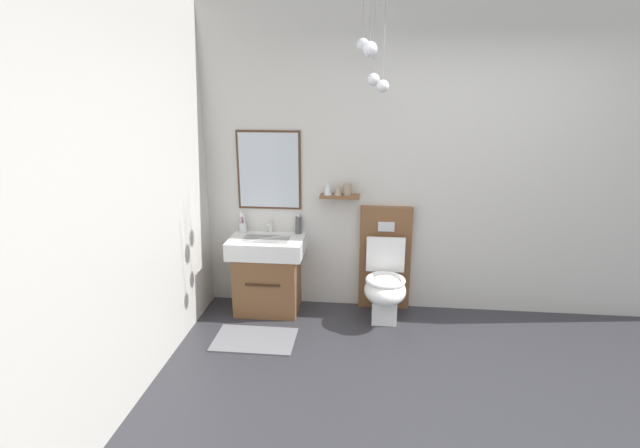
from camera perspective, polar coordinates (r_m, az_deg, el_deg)
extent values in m
cube|color=#2D2D33|center=(3.39, 19.58, -23.44)|extent=(6.05, 4.92, 0.10)
cube|color=beige|center=(4.45, 16.15, 6.95)|extent=(4.85, 0.12, 2.78)
cube|color=#4C301E|center=(4.42, -6.16, 6.44)|extent=(0.59, 0.02, 0.73)
cube|color=silver|center=(4.41, -6.18, 6.42)|extent=(0.55, 0.01, 0.69)
cube|color=brown|center=(4.30, 2.40, 3.34)|extent=(0.36, 0.14, 0.02)
cone|color=silver|center=(4.29, 0.95, 4.37)|extent=(0.07, 0.07, 0.13)
cone|color=gray|center=(4.28, 2.17, 4.19)|extent=(0.07, 0.07, 0.11)
cylinder|color=gray|center=(4.29, 3.34, 4.20)|extent=(0.07, 0.07, 0.11)
cylinder|color=gray|center=(3.90, 6.14, 23.81)|extent=(0.01, 0.01, 0.39)
sphere|color=silver|center=(3.88, 6.02, 20.19)|extent=(0.12, 0.12, 0.12)
cylinder|color=gray|center=(3.80, 7.79, 21.90)|extent=(0.01, 0.01, 0.67)
sphere|color=silver|center=(3.78, 7.55, 16.11)|extent=(0.10, 0.10, 0.10)
cylinder|color=gray|center=(4.02, 5.25, 23.90)|extent=(0.01, 0.01, 0.36)
sphere|color=silver|center=(4.00, 5.16, 20.66)|extent=(0.10, 0.10, 0.10)
cylinder|color=gray|center=(3.95, 6.62, 22.09)|extent=(0.01, 0.01, 0.62)
sphere|color=silver|center=(3.93, 6.44, 16.87)|extent=(0.10, 0.10, 0.10)
cube|color=beige|center=(3.05, -25.43, 1.89)|extent=(0.12, 3.72, 2.78)
cube|color=slate|center=(4.15, -7.86, -13.58)|extent=(0.68, 0.44, 0.01)
cube|color=brown|center=(4.54, -6.26, -6.92)|extent=(0.58, 0.45, 0.56)
cube|color=#342214|center=(4.31, -6.93, -7.31)|extent=(0.32, 0.01, 0.02)
cube|color=white|center=(4.41, -6.40, -2.64)|extent=(0.68, 0.47, 0.16)
cube|color=silver|center=(4.36, -6.51, -1.99)|extent=(0.42, 0.26, 0.03)
cylinder|color=silver|center=(4.54, -5.96, -0.29)|extent=(0.03, 0.03, 0.11)
cylinder|color=silver|center=(4.48, -6.12, 0.10)|extent=(0.02, 0.11, 0.02)
cube|color=brown|center=(4.53, 7.79, -4.01)|extent=(0.48, 0.10, 1.00)
cube|color=silver|center=(4.38, 7.97, -0.33)|extent=(0.15, 0.01, 0.09)
cube|color=white|center=(4.42, 7.72, -9.22)|extent=(0.22, 0.30, 0.34)
ellipsoid|color=white|center=(4.28, 7.83, -7.87)|extent=(0.37, 0.46, 0.24)
torus|color=white|center=(4.25, 7.87, -6.70)|extent=(0.35, 0.35, 0.04)
cube|color=white|center=(4.39, 7.88, -3.66)|extent=(0.35, 0.03, 0.33)
cylinder|color=silver|center=(4.58, -9.25, -0.39)|extent=(0.07, 0.07, 0.09)
cylinder|color=white|center=(4.56, -9.07, 0.20)|extent=(0.02, 0.04, 0.15)
cube|color=white|center=(4.53, -9.21, 1.08)|extent=(0.01, 0.02, 0.03)
cylinder|color=#2D84DB|center=(4.58, -9.28, 0.32)|extent=(0.03, 0.01, 0.16)
cube|color=white|center=(4.56, -9.45, 1.31)|extent=(0.02, 0.02, 0.03)
cylinder|color=white|center=(4.57, -9.44, 0.20)|extent=(0.02, 0.02, 0.15)
cube|color=white|center=(4.55, -9.52, 1.13)|extent=(0.01, 0.02, 0.03)
cylinder|color=#DB3847|center=(4.55, -9.36, 0.17)|extent=(0.02, 0.03, 0.16)
cube|color=white|center=(4.52, -9.37, 1.09)|extent=(0.01, 0.02, 0.03)
cylinder|color=#4C4C51|center=(4.47, -2.60, -0.16)|extent=(0.06, 0.06, 0.16)
cylinder|color=silver|center=(4.44, -2.62, 1.06)|extent=(0.02, 0.02, 0.04)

